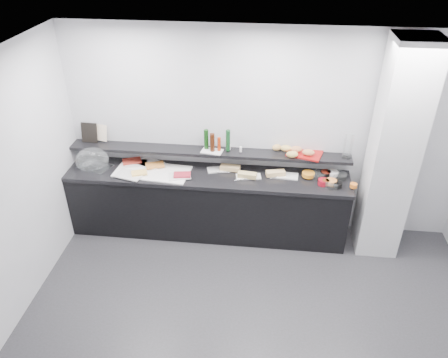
# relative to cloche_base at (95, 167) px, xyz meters

# --- Properties ---
(ground) EXTENTS (5.00, 5.00, 0.00)m
(ground) POSITION_rel_cloche_base_xyz_m (2.15, -1.67, -0.92)
(ground) COLOR #2D2D30
(ground) RESTS_ON ground
(back_wall) EXTENTS (5.00, 0.02, 2.70)m
(back_wall) POSITION_rel_cloche_base_xyz_m (2.15, 0.33, 0.43)
(back_wall) COLOR silver
(back_wall) RESTS_ON ground
(ceiling) EXTENTS (5.00, 5.00, 0.00)m
(ceiling) POSITION_rel_cloche_base_xyz_m (2.15, -1.67, 1.78)
(ceiling) COLOR white
(ceiling) RESTS_ON back_wall
(column) EXTENTS (0.50, 0.50, 2.70)m
(column) POSITION_rel_cloche_base_xyz_m (3.65, -0.02, 0.43)
(column) COLOR silver
(column) RESTS_ON ground
(buffet_cabinet) EXTENTS (3.60, 0.60, 0.85)m
(buffet_cabinet) POSITION_rel_cloche_base_xyz_m (1.45, 0.03, -0.50)
(buffet_cabinet) COLOR black
(buffet_cabinet) RESTS_ON ground
(counter_top) EXTENTS (3.62, 0.62, 0.05)m
(counter_top) POSITION_rel_cloche_base_xyz_m (1.45, 0.03, -0.05)
(counter_top) COLOR black
(counter_top) RESTS_ON buffet_cabinet
(wall_shelf) EXTENTS (3.60, 0.25, 0.04)m
(wall_shelf) POSITION_rel_cloche_base_xyz_m (1.45, 0.20, 0.21)
(wall_shelf) COLOR black
(wall_shelf) RESTS_ON back_wall
(cloche_base) EXTENTS (0.47, 0.38, 0.04)m
(cloche_base) POSITION_rel_cloche_base_xyz_m (0.00, 0.00, 0.00)
(cloche_base) COLOR silver
(cloche_base) RESTS_ON counter_top
(cloche_dome) EXTENTS (0.49, 0.41, 0.34)m
(cloche_dome) POSITION_rel_cloche_base_xyz_m (-0.03, 0.01, 0.11)
(cloche_dome) COLOR white
(cloche_dome) RESTS_ON cloche_base
(linen_runner) EXTENTS (0.99, 0.54, 0.01)m
(linen_runner) POSITION_rel_cloche_base_xyz_m (0.75, 0.01, -0.01)
(linen_runner) COLOR white
(linen_runner) RESTS_ON counter_top
(platter_meat_a) EXTENTS (0.32, 0.24, 0.01)m
(platter_meat_a) POSITION_rel_cloche_base_xyz_m (0.50, 0.16, 0.00)
(platter_meat_a) COLOR silver
(platter_meat_a) RESTS_ON linen_runner
(food_meat_a) EXTENTS (0.28, 0.23, 0.02)m
(food_meat_a) POSITION_rel_cloche_base_xyz_m (0.43, 0.19, 0.02)
(food_meat_a) COLOR maroon
(food_meat_a) RESTS_ON platter_meat_a
(platter_salmon) EXTENTS (0.40, 0.34, 0.01)m
(platter_salmon) POSITION_rel_cloche_base_xyz_m (0.68, 0.18, 0.00)
(platter_salmon) COLOR white
(platter_salmon) RESTS_ON linen_runner
(food_salmon) EXTENTS (0.27, 0.22, 0.02)m
(food_salmon) POSITION_rel_cloche_base_xyz_m (0.76, 0.11, 0.02)
(food_salmon) COLOR orange
(food_salmon) RESTS_ON platter_salmon
(platter_cheese) EXTENTS (0.38, 0.30, 0.01)m
(platter_cheese) POSITION_rel_cloche_base_xyz_m (0.50, -0.13, 0.00)
(platter_cheese) COLOR silver
(platter_cheese) RESTS_ON linen_runner
(food_cheese) EXTENTS (0.22, 0.19, 0.02)m
(food_cheese) POSITION_rel_cloche_base_xyz_m (0.61, -0.10, 0.02)
(food_cheese) COLOR #FFCE63
(food_cheese) RESTS_ON platter_cheese
(platter_meat_b) EXTENTS (0.31, 0.25, 0.01)m
(platter_meat_b) POSITION_rel_cloche_base_xyz_m (1.13, -0.09, 0.00)
(platter_meat_b) COLOR silver
(platter_meat_b) RESTS_ON linen_runner
(food_meat_b) EXTENTS (0.23, 0.16, 0.02)m
(food_meat_b) POSITION_rel_cloche_base_xyz_m (1.16, -0.09, 0.02)
(food_meat_b) COLOR maroon
(food_meat_b) RESTS_ON platter_meat_b
(sandwich_plate_left) EXTENTS (0.38, 0.24, 0.01)m
(sandwich_plate_left) POSITION_rel_cloche_base_xyz_m (1.62, 0.16, -0.01)
(sandwich_plate_left) COLOR silver
(sandwich_plate_left) RESTS_ON counter_top
(sandwich_food_left) EXTENTS (0.26, 0.12, 0.06)m
(sandwich_food_left) POSITION_rel_cloche_base_xyz_m (1.74, 0.15, 0.02)
(sandwich_food_left) COLOR tan
(sandwich_food_left) RESTS_ON sandwich_plate_left
(tongs_left) EXTENTS (0.16, 0.02, 0.01)m
(tongs_left) POSITION_rel_cloche_base_xyz_m (1.66, 0.07, -0.00)
(tongs_left) COLOR silver
(tongs_left) RESTS_ON sandwich_plate_left
(sandwich_plate_mid) EXTENTS (0.33, 0.18, 0.01)m
(sandwich_plate_mid) POSITION_rel_cloche_base_xyz_m (1.99, 0.02, -0.01)
(sandwich_plate_mid) COLOR white
(sandwich_plate_mid) RESTS_ON counter_top
(sandwich_food_mid) EXTENTS (0.24, 0.12, 0.06)m
(sandwich_food_mid) POSITION_rel_cloche_base_xyz_m (1.97, -0.01, 0.02)
(sandwich_food_mid) COLOR tan
(sandwich_food_mid) RESTS_ON sandwich_plate_mid
(tongs_mid) EXTENTS (0.15, 0.06, 0.01)m
(tongs_mid) POSITION_rel_cloche_base_xyz_m (1.90, -0.08, -0.00)
(tongs_mid) COLOR #B5B8BC
(tongs_mid) RESTS_ON sandwich_plate_mid
(sandwich_plate_right) EXTENTS (0.39, 0.19, 0.01)m
(sandwich_plate_right) POSITION_rel_cloche_base_xyz_m (2.42, 0.10, -0.01)
(sandwich_plate_right) COLOR white
(sandwich_plate_right) RESTS_ON counter_top
(sandwich_food_right) EXTENTS (0.25, 0.15, 0.06)m
(sandwich_food_right) POSITION_rel_cloche_base_xyz_m (2.32, 0.08, 0.02)
(sandwich_food_right) COLOR #DEB674
(sandwich_food_right) RESTS_ON sandwich_plate_right
(tongs_right) EXTENTS (0.14, 0.10, 0.01)m
(tongs_right) POSITION_rel_cloche_base_xyz_m (2.32, 0.02, -0.00)
(tongs_right) COLOR #ABADB2
(tongs_right) RESTS_ON sandwich_plate_right
(bowl_glass_fruit) EXTENTS (0.20, 0.20, 0.07)m
(bowl_glass_fruit) POSITION_rel_cloche_base_xyz_m (2.85, 0.10, 0.02)
(bowl_glass_fruit) COLOR white
(bowl_glass_fruit) RESTS_ON counter_top
(fill_glass_fruit) EXTENTS (0.19, 0.19, 0.05)m
(fill_glass_fruit) POSITION_rel_cloche_base_xyz_m (2.73, 0.09, 0.03)
(fill_glass_fruit) COLOR orange
(fill_glass_fruit) RESTS_ON bowl_glass_fruit
(bowl_black_jam) EXTENTS (0.16, 0.16, 0.07)m
(bowl_black_jam) POSITION_rel_cloche_base_xyz_m (2.94, 0.13, 0.02)
(bowl_black_jam) COLOR black
(bowl_black_jam) RESTS_ON counter_top
(fill_black_jam) EXTENTS (0.16, 0.16, 0.05)m
(fill_black_jam) POSITION_rel_cloche_base_xyz_m (2.95, 0.15, 0.03)
(fill_black_jam) COLOR #5C170D
(fill_black_jam) RESTS_ON bowl_black_jam
(bowl_glass_cream) EXTENTS (0.22, 0.22, 0.07)m
(bowl_glass_cream) POSITION_rel_cloche_base_xyz_m (3.12, 0.11, 0.02)
(bowl_glass_cream) COLOR white
(bowl_glass_cream) RESTS_ON counter_top
(fill_glass_cream) EXTENTS (0.14, 0.14, 0.05)m
(fill_glass_cream) POSITION_rel_cloche_base_xyz_m (3.04, 0.16, 0.03)
(fill_glass_cream) COLOR white
(fill_glass_cream) RESTS_ON bowl_glass_cream
(bowl_red_jam) EXTENTS (0.15, 0.15, 0.07)m
(bowl_red_jam) POSITION_rel_cloche_base_xyz_m (2.90, -0.05, 0.02)
(bowl_red_jam) COLOR maroon
(bowl_red_jam) RESTS_ON counter_top
(fill_red_jam) EXTENTS (0.09, 0.09, 0.05)m
(fill_red_jam) POSITION_rel_cloche_base_xyz_m (2.93, -0.06, 0.03)
(fill_red_jam) COLOR #5C220D
(fill_red_jam) RESTS_ON bowl_red_jam
(bowl_glass_salmon) EXTENTS (0.22, 0.22, 0.07)m
(bowl_glass_salmon) POSITION_rel_cloche_base_xyz_m (3.00, -0.10, 0.02)
(bowl_glass_salmon) COLOR white
(bowl_glass_salmon) RESTS_ON counter_top
(fill_glass_salmon) EXTENTS (0.17, 0.17, 0.05)m
(fill_glass_salmon) POSITION_rel_cloche_base_xyz_m (3.00, -0.05, 0.03)
(fill_glass_salmon) COLOR orange
(fill_glass_salmon) RESTS_ON bowl_glass_salmon
(bowl_black_fruit) EXTENTS (0.14, 0.14, 0.07)m
(bowl_black_fruit) POSITION_rel_cloche_base_xyz_m (3.07, -0.09, 0.02)
(bowl_black_fruit) COLOR black
(bowl_black_fruit) RESTS_ON counter_top
(fill_black_fruit) EXTENTS (0.11, 0.11, 0.05)m
(fill_black_fruit) POSITION_rel_cloche_base_xyz_m (3.26, -0.11, 0.03)
(fill_black_fruit) COLOR orange
(fill_black_fruit) RESTS_ON bowl_black_fruit
(framed_print) EXTENTS (0.21, 0.08, 0.26)m
(framed_print) POSITION_rel_cloche_base_xyz_m (-0.13, 0.27, 0.36)
(framed_print) COLOR black
(framed_print) RESTS_ON wall_shelf
(print_art) EXTENTS (0.18, 0.09, 0.22)m
(print_art) POSITION_rel_cloche_base_xyz_m (0.03, 0.29, 0.36)
(print_art) COLOR beige
(print_art) RESTS_ON framed_print
(condiment_tray) EXTENTS (0.29, 0.21, 0.01)m
(condiment_tray) POSITION_rel_cloche_base_xyz_m (1.51, 0.18, 0.24)
(condiment_tray) COLOR white
(condiment_tray) RESTS_ON wall_shelf
(bottle_green_a) EXTENTS (0.07, 0.07, 0.26)m
(bottle_green_a) POSITION_rel_cloche_base_xyz_m (1.43, 0.23, 0.37)
(bottle_green_a) COLOR #10370F
(bottle_green_a) RESTS_ON condiment_tray
(bottle_brown) EXTENTS (0.07, 0.07, 0.24)m
(bottle_brown) POSITION_rel_cloche_base_xyz_m (1.51, 0.17, 0.36)
(bottle_brown) COLOR #37170A
(bottle_brown) RESTS_ON condiment_tray
(bottle_green_b) EXTENTS (0.06, 0.06, 0.28)m
(bottle_green_b) POSITION_rel_cloche_base_xyz_m (1.71, 0.21, 0.38)
(bottle_green_b) COLOR #103D1B
(bottle_green_b) RESTS_ON condiment_tray
(bottle_hot) EXTENTS (0.04, 0.04, 0.18)m
(bottle_hot) POSITION_rel_cloche_base_xyz_m (1.59, 0.19, 0.33)
(bottle_hot) COLOR #A92D0C
(bottle_hot) RESTS_ON condiment_tray
(shaker_salt) EXTENTS (0.05, 0.05, 0.07)m
(shaker_salt) POSITION_rel_cloche_base_xyz_m (1.72, 0.23, 0.28)
(shaker_salt) COLOR white
(shaker_salt) RESTS_ON condiment_tray
(shaker_pepper) EXTENTS (0.04, 0.04, 0.07)m
(shaker_pepper) POSITION_rel_cloche_base_xyz_m (1.87, 0.19, 0.28)
(shaker_pepper) COLOR white
(shaker_pepper) RESTS_ON condiment_tray
(bread_tray) EXTENTS (0.48, 0.40, 0.02)m
(bread_tray) POSITION_rel_cloche_base_xyz_m (2.67, 0.24, 0.24)
(bread_tray) COLOR #A11211
(bread_tray) RESTS_ON wall_shelf
(bread_roll_nw) EXTENTS (0.14, 0.11, 0.08)m
(bread_roll_nw) POSITION_rel_cloche_base_xyz_m (2.32, 0.27, 0.29)
(bread_roll_nw) COLOR tan
(bread_roll_nw) RESTS_ON bread_tray
(bread_roll_n) EXTENTS (0.14, 0.10, 0.08)m
(bread_roll_n) POSITION_rel_cloche_base_xyz_m (2.44, 0.26, 0.29)
(bread_roll_n) COLOR gold
(bread_roll_n) RESTS_ON bread_tray
(bread_roll_sw) EXTENTS (0.15, 0.11, 0.08)m
(bread_roll_sw) POSITION_rel_cloche_base_xyz_m (2.51, 0.11, 0.29)
(bread_roll_sw) COLOR gold
(bread_roll_sw) RESTS_ON bread_tray
(bread_roll_s) EXTENTS (0.13, 0.09, 0.08)m
(bread_roll_s) POSITION_rel_cloche_base_xyz_m (2.50, 0.10, 0.29)
(bread_roll_s) COLOR #B99746
(bread_roll_s) RESTS_ON bread_tray
(bread_roll_midw) EXTENTS (0.16, 0.11, 0.08)m
(bread_roll_midw) POSITION_rel_cloche_base_xyz_m (2.56, 0.24, 0.29)
(bread_roll_midw) COLOR #C47B4A
(bread_roll_midw) RESTS_ON bread_tray
(bread_roll_mide) EXTENTS (0.16, 0.11, 0.08)m
(bread_roll_mide) POSITION_rel_cloche_base_xyz_m (2.71, 0.18, 0.29)
(bread_roll_mide) COLOR #BF7A49
(bread_roll_mide) RESTS_ON bread_tray
(carafe) EXTENTS (0.14, 0.14, 0.30)m
(carafe) POSITION_rel_cloche_base_xyz_m (3.18, 0.21, 0.38)
(carafe) COLOR silver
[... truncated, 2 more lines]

